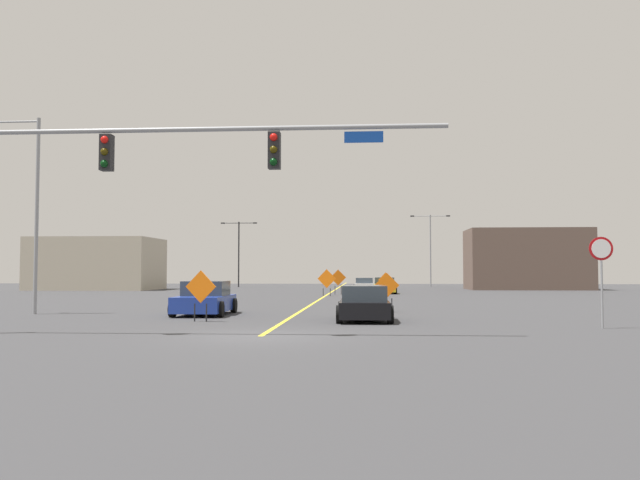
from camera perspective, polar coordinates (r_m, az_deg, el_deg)
The scene contains 18 objects.
ground at distance 18.35m, azimuth -5.31°, elevation -8.50°, with size 154.91×154.91×0.00m, color #38383A.
road_centre_stripe at distance 61.15m, azimuth 1.21°, elevation -4.51°, with size 0.16×86.06×0.01m.
traffic_signal_assembly at distance 19.62m, azimuth -17.69°, elevation 6.26°, with size 14.81×0.44×6.50m.
stop_sign at distance 22.60m, azimuth 23.67°, elevation -1.96°, with size 0.76×0.07×2.94m.
street_lamp_far_right at distance 76.04m, azimuth -7.21°, elevation -0.67°, with size 4.28×0.24×7.67m.
street_lamp_mid_right at distance 30.45m, azimuth -24.12°, elevation 2.91°, with size 2.49×0.24×8.49m.
street_lamp_far_left at distance 77.61m, azimuth 9.76°, elevation -0.31°, with size 4.69×0.24×8.59m.
construction_sign_right_lane at distance 23.92m, azimuth -10.52°, elevation -4.32°, with size 1.18×0.25×1.87m.
construction_sign_right_shoulder at distance 47.79m, azimuth 5.84°, elevation -3.66°, with size 1.11×0.30×1.76m.
construction_sign_left_shoulder at distance 51.23m, azimuth 1.61°, elevation -3.45°, with size 1.27×0.17×1.98m.
construction_sign_left_lane at distance 47.96m, azimuth 0.60°, elevation -3.52°, with size 1.39×0.33×2.00m.
construction_sign_median_near at distance 29.14m, azimuth 5.94°, elevation -4.21°, with size 1.12×0.20×1.76m.
car_blue_far at distance 27.66m, azimuth -10.15°, elevation -5.21°, with size 2.22×4.18×1.42m.
car_black_passing at distance 24.03m, azimuth 3.94°, elevation -5.67°, with size 2.04×4.06×1.31m.
car_yellow_near at distance 53.66m, azimuth 5.71°, elevation -4.08°, with size 1.94×4.51×1.34m.
car_white_approaching at distance 61.78m, azimuth 3.99°, elevation -3.94°, with size 2.11×4.55×1.22m.
roadside_building_west at distance 68.43m, azimuth -19.13°, elevation -2.02°, with size 11.81×7.86×5.17m.
roadside_building_east at distance 68.44m, azimuth 17.87°, elevation -1.64°, with size 11.88×6.05×6.11m.
Camera 1 is at (2.93, -18.02, 1.82)m, focal length 36.11 mm.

